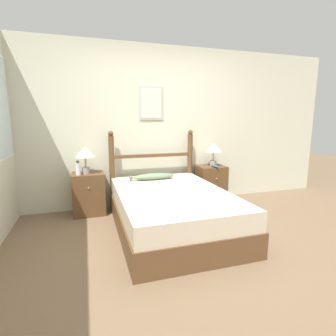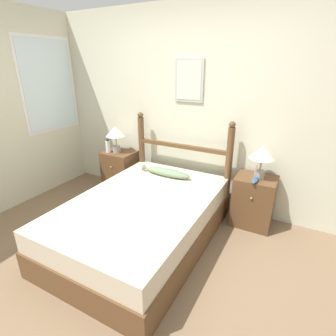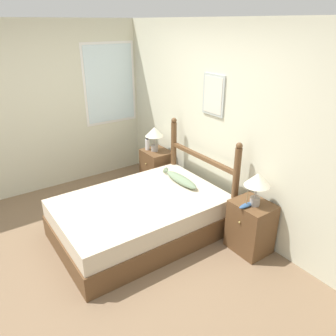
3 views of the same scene
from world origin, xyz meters
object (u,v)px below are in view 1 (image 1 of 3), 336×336
(nightstand_right, at_px, (211,184))
(fish_pillow, at_px, (153,176))
(nightstand_left, at_px, (89,194))
(table_lamp_left, at_px, (85,154))
(table_lamp_right, at_px, (214,149))
(model_boat, at_px, (215,166))
(bed, at_px, (172,210))
(bottle, at_px, (78,168))

(nightstand_right, bearing_deg, fish_pillow, -168.22)
(nightstand_left, bearing_deg, table_lamp_left, -136.26)
(table_lamp_right, distance_m, model_boat, 0.29)
(table_lamp_left, relative_size, table_lamp_right, 1.00)
(bed, relative_size, nightstand_right, 3.28)
(bed, relative_size, bottle, 9.70)
(fish_pillow, bearing_deg, bed, -84.12)
(model_boat, bearing_deg, table_lamp_left, 177.12)
(nightstand_right, distance_m, table_lamp_right, 0.60)
(nightstand_right, distance_m, fish_pillow, 1.12)
(table_lamp_left, relative_size, model_boat, 1.85)
(bed, distance_m, fish_pillow, 0.75)
(nightstand_left, distance_m, table_lamp_right, 2.12)
(table_lamp_right, distance_m, fish_pillow, 1.17)
(bed, distance_m, nightstand_left, 1.35)
(model_boat, bearing_deg, nightstand_left, 176.51)
(table_lamp_right, xyz_separation_m, fish_pillow, (-1.10, -0.21, -0.35))
(bed, relative_size, nightstand_left, 3.28)
(table_lamp_left, bearing_deg, model_boat, -2.88)
(bottle, distance_m, model_boat, 2.14)
(bottle, height_order, fish_pillow, bottle)
(nightstand_left, xyz_separation_m, table_lamp_left, (-0.02, -0.02, 0.60))
(nightstand_right, xyz_separation_m, table_lamp_left, (-2.03, -0.02, 0.60))
(nightstand_right, bearing_deg, nightstand_left, 180.00)
(nightstand_left, relative_size, nightstand_right, 1.00)
(nightstand_left, xyz_separation_m, fish_pillow, (0.93, -0.22, 0.25))
(table_lamp_left, xyz_separation_m, table_lamp_right, (2.05, 0.01, 0.00))
(nightstand_right, bearing_deg, table_lamp_left, -179.42)
(nightstand_left, distance_m, table_lamp_left, 0.60)
(bed, height_order, nightstand_right, nightstand_right)
(bed, distance_m, model_boat, 1.33)
(bed, bearing_deg, fish_pillow, 95.88)
(nightstand_left, relative_size, fish_pillow, 0.92)
(nightstand_left, xyz_separation_m, nightstand_right, (2.00, 0.00, 0.00))
(bottle, relative_size, model_boat, 1.00)
(bed, relative_size, table_lamp_left, 5.25)
(nightstand_left, xyz_separation_m, bottle, (-0.13, -0.09, 0.41))
(bed, xyz_separation_m, table_lamp_left, (-1.02, 0.88, 0.66))
(bottle, bearing_deg, nightstand_right, 2.33)
(table_lamp_left, distance_m, bottle, 0.23)
(bed, relative_size, model_boat, 9.70)
(nightstand_right, relative_size, model_boat, 2.96)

